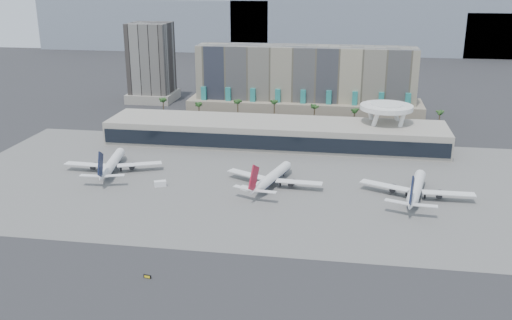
# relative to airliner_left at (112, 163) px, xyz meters

# --- Properties ---
(ground) EXTENTS (900.00, 900.00, 0.00)m
(ground) POSITION_rel_airliner_left_xyz_m (65.01, -57.11, -3.87)
(ground) COLOR #232326
(ground) RESTS_ON ground
(apron_pad) EXTENTS (260.00, 130.00, 0.06)m
(apron_pad) POSITION_rel_airliner_left_xyz_m (65.01, -2.11, -3.84)
(apron_pad) COLOR #5B5B59
(apron_pad) RESTS_ON ground
(mountain_ridge) EXTENTS (680.00, 60.00, 70.00)m
(mountain_ridge) POSITION_rel_airliner_left_xyz_m (92.89, 412.89, 26.02)
(mountain_ridge) COLOR gray
(mountain_ridge) RESTS_ON ground
(hotel) EXTENTS (140.00, 30.00, 42.00)m
(hotel) POSITION_rel_airliner_left_xyz_m (75.01, 117.30, 12.94)
(hotel) COLOR gray
(hotel) RESTS_ON ground
(office_tower) EXTENTS (30.00, 30.00, 52.00)m
(office_tower) POSITION_rel_airliner_left_xyz_m (-29.99, 142.89, 19.07)
(office_tower) COLOR black
(office_tower) RESTS_ON ground
(terminal) EXTENTS (170.00, 32.50, 14.50)m
(terminal) POSITION_rel_airliner_left_xyz_m (65.01, 52.73, 2.64)
(terminal) COLOR #AEA799
(terminal) RESTS_ON ground
(saucer_structure) EXTENTS (26.00, 26.00, 21.89)m
(saucer_structure) POSITION_rel_airliner_left_xyz_m (120.01, 58.89, 14.58)
(saucer_structure) COLOR white
(saucer_structure) RESTS_ON ground
(palm_row) EXTENTS (157.80, 2.80, 13.10)m
(palm_row) POSITION_rel_airliner_left_xyz_m (72.01, 87.89, 6.62)
(palm_row) COLOR brown
(palm_row) RESTS_ON ground
(airliner_left) EXTENTS (42.61, 44.20, 15.35)m
(airliner_left) POSITION_rel_airliner_left_xyz_m (0.00, 0.00, 0.00)
(airliner_left) COLOR white
(airliner_left) RESTS_ON ground
(airliner_centre) EXTENTS (40.91, 42.43, 14.98)m
(airliner_centre) POSITION_rel_airliner_left_xyz_m (71.62, -6.16, -0.09)
(airliner_centre) COLOR white
(airliner_centre) RESTS_ON ground
(airliner_right) EXTENTS (43.46, 45.18, 15.76)m
(airliner_right) POSITION_rel_airliner_left_xyz_m (128.48, -10.35, 0.10)
(airliner_right) COLOR white
(airliner_right) RESTS_ON ground
(service_vehicle_a) EXTENTS (5.35, 4.09, 2.35)m
(service_vehicle_a) POSITION_rel_airliner_left_xyz_m (26.33, -13.99, -2.69)
(service_vehicle_a) COLOR white
(service_vehicle_a) RESTS_ON ground
(service_vehicle_b) EXTENTS (3.81, 3.00, 1.72)m
(service_vehicle_b) POSITION_rel_airliner_left_xyz_m (61.46, -12.70, -3.01)
(service_vehicle_b) COLOR silver
(service_vehicle_b) RESTS_ON ground
(taxiway_sign) EXTENTS (2.39, 0.74, 1.08)m
(taxiway_sign) POSITION_rel_airliner_left_xyz_m (45.99, -85.60, -3.34)
(taxiway_sign) COLOR black
(taxiway_sign) RESTS_ON ground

